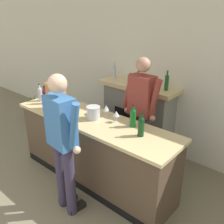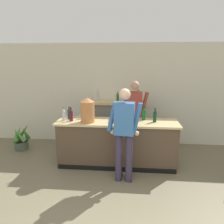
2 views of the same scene
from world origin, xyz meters
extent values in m
cube|color=beige|center=(0.00, 3.94, 1.38)|extent=(12.00, 0.07, 2.75)
cube|color=#4E3D2C|center=(-0.18, 2.48, 0.48)|extent=(2.55, 0.64, 0.97)
cube|color=#D2BA80|center=(-0.18, 2.48, 0.99)|extent=(2.62, 0.71, 0.04)
cube|color=black|center=(-0.18, 2.16, 0.05)|extent=(2.50, 0.01, 0.10)
cube|color=gray|center=(-0.23, 3.69, 0.58)|extent=(1.26, 0.44, 1.17)
cube|color=black|center=(-0.23, 3.45, 0.43)|extent=(0.69, 0.02, 0.75)
cube|color=#D2BA80|center=(-0.23, 3.67, 1.20)|extent=(1.42, 0.52, 0.07)
cylinder|color=#B0B6B5|center=(-0.78, 3.67, 1.35)|extent=(0.07, 0.07, 0.23)
cylinder|color=#B0B6B5|center=(-0.78, 3.67, 1.50)|extent=(0.03, 0.03, 0.08)
cylinder|color=#205321|center=(-0.25, 3.67, 1.33)|extent=(0.07, 0.07, 0.19)
cylinder|color=#205321|center=(-0.25, 3.67, 1.46)|extent=(0.03, 0.03, 0.06)
cylinder|color=#1C5124|center=(0.29, 3.67, 1.36)|extent=(0.06, 0.06, 0.23)
cylinder|color=#1C5124|center=(0.29, 3.67, 1.51)|extent=(0.03, 0.03, 0.08)
cylinder|color=#445140|center=(-2.75, 3.12, 0.11)|extent=(0.35, 0.35, 0.22)
cylinder|color=#332319|center=(-2.75, 3.12, 0.21)|extent=(0.31, 0.31, 0.02)
cone|color=#42832A|center=(-2.61, 3.12, 0.44)|extent=(0.13, 0.36, 0.43)
cone|color=#4E7A2B|center=(-2.73, 3.26, 0.45)|extent=(0.40, 0.17, 0.45)
cone|color=#3E8C30|center=(-2.84, 3.18, 0.43)|extent=(0.25, 0.28, 0.39)
cone|color=#407E2A|center=(-2.85, 3.07, 0.40)|extent=(0.26, 0.36, 0.35)
cone|color=#4B8F3E|center=(-2.71, 3.02, 0.41)|extent=(0.32, 0.22, 0.36)
cylinder|color=#352D44|center=(0.10, 1.80, 0.48)|extent=(0.13, 0.13, 0.95)
cube|color=black|center=(0.11, 1.87, 0.04)|extent=(0.13, 0.25, 0.07)
cylinder|color=#352D44|center=(-0.10, 1.82, 0.48)|extent=(0.13, 0.13, 0.95)
cube|color=black|center=(-0.09, 1.89, 0.04)|extent=(0.13, 0.25, 0.07)
cube|color=#3566A1|center=(0.00, 1.81, 1.25)|extent=(0.38, 0.26, 0.60)
cylinder|color=#3566A1|center=(0.23, 1.80, 1.27)|extent=(0.20, 0.08, 0.57)
sphere|color=#DCAF90|center=(0.23, 1.82, 0.97)|extent=(0.09, 0.09, 0.09)
cylinder|color=#3566A1|center=(-0.23, 1.86, 1.27)|extent=(0.20, 0.08, 0.57)
sphere|color=#DCAF90|center=(-0.23, 1.88, 0.97)|extent=(0.09, 0.09, 0.09)
sphere|color=#DCAF90|center=(0.00, 1.81, 1.70)|extent=(0.21, 0.21, 0.21)
cylinder|color=#4A453A|center=(0.10, 3.13, 0.48)|extent=(0.13, 0.13, 0.97)
cube|color=black|center=(0.09, 3.06, 0.04)|extent=(0.11, 0.24, 0.07)
cylinder|color=#4A453A|center=(0.30, 3.13, 0.48)|extent=(0.13, 0.13, 0.97)
cube|color=black|center=(0.29, 3.06, 0.04)|extent=(0.11, 0.24, 0.07)
cube|color=brown|center=(0.20, 3.13, 1.27)|extent=(0.37, 0.23, 0.60)
cylinder|color=brown|center=(-0.04, 3.12, 1.28)|extent=(0.20, 0.08, 0.57)
sphere|color=tan|center=(-0.04, 3.10, 0.98)|extent=(0.09, 0.09, 0.09)
cylinder|color=brown|center=(0.42, 3.10, 1.28)|extent=(0.20, 0.08, 0.57)
sphere|color=tan|center=(0.42, 3.08, 0.98)|extent=(0.09, 0.09, 0.09)
sphere|color=tan|center=(0.20, 3.13, 1.71)|extent=(0.21, 0.21, 0.21)
cylinder|color=#B6743E|center=(-0.80, 2.36, 1.23)|extent=(0.30, 0.30, 0.44)
cone|color=#B6743E|center=(-0.80, 2.36, 1.49)|extent=(0.30, 0.30, 0.09)
cylinder|color=#B29333|center=(-0.80, 2.19, 1.08)|extent=(0.02, 0.04, 0.02)
cylinder|color=silver|center=(-0.16, 2.49, 1.10)|extent=(0.18, 0.18, 0.17)
cylinder|color=silver|center=(-0.16, 2.49, 1.19)|extent=(0.19, 0.19, 0.01)
cylinder|color=#10571C|center=(0.39, 2.65, 1.11)|extent=(0.08, 0.08, 0.21)
sphere|color=#10571C|center=(0.39, 2.65, 1.22)|extent=(0.07, 0.07, 0.07)
cylinder|color=#10571C|center=(0.39, 2.65, 1.26)|extent=(0.03, 0.03, 0.08)
cylinder|color=black|center=(0.39, 2.65, 1.30)|extent=(0.03, 0.03, 0.01)
cylinder|color=#0F3618|center=(0.62, 2.51, 1.12)|extent=(0.08, 0.08, 0.21)
sphere|color=#0F3618|center=(0.62, 2.51, 1.22)|extent=(0.07, 0.07, 0.07)
cylinder|color=#0F3618|center=(0.62, 2.51, 1.26)|extent=(0.03, 0.03, 0.08)
cylinder|color=black|center=(0.62, 2.51, 1.31)|extent=(0.03, 0.03, 0.01)
cylinder|color=#14382A|center=(-1.25, 2.56, 1.11)|extent=(0.07, 0.07, 0.19)
sphere|color=#14382A|center=(-1.25, 2.56, 1.20)|extent=(0.07, 0.07, 0.07)
cylinder|color=#14382A|center=(-1.25, 2.56, 1.24)|extent=(0.03, 0.03, 0.08)
cylinder|color=black|center=(-1.25, 2.56, 1.29)|extent=(0.03, 0.03, 0.01)
cylinder|color=#4D1626|center=(-1.17, 2.41, 1.11)|extent=(0.08, 0.08, 0.21)
sphere|color=#4D1626|center=(-1.17, 2.41, 1.22)|extent=(0.07, 0.07, 0.07)
cylinder|color=#4D1626|center=(-1.17, 2.41, 1.26)|extent=(0.03, 0.03, 0.08)
cylinder|color=black|center=(-1.17, 2.41, 1.30)|extent=(0.03, 0.03, 0.01)
cylinder|color=#B4B7C2|center=(-1.34, 2.44, 1.11)|extent=(0.07, 0.07, 0.20)
sphere|color=#B4B7C2|center=(-1.34, 2.44, 1.21)|extent=(0.07, 0.07, 0.07)
cylinder|color=#B4B7C2|center=(-1.34, 2.44, 1.25)|extent=(0.03, 0.03, 0.08)
cylinder|color=black|center=(-1.34, 2.44, 1.30)|extent=(0.03, 0.03, 0.01)
cylinder|color=silver|center=(0.15, 2.61, 1.01)|extent=(0.06, 0.06, 0.01)
cylinder|color=silver|center=(0.15, 2.61, 1.06)|extent=(0.01, 0.01, 0.08)
cone|color=silver|center=(0.15, 2.61, 1.14)|extent=(0.08, 0.08, 0.07)
cylinder|color=silver|center=(-1.00, 2.59, 1.01)|extent=(0.07, 0.07, 0.01)
cylinder|color=silver|center=(-1.00, 2.59, 1.05)|extent=(0.01, 0.01, 0.07)
cone|color=silver|center=(-1.00, 2.59, 1.13)|extent=(0.08, 0.08, 0.08)
cylinder|color=silver|center=(-0.09, 2.68, 1.01)|extent=(0.06, 0.06, 0.01)
cylinder|color=silver|center=(-0.09, 2.68, 1.06)|extent=(0.01, 0.01, 0.08)
cone|color=silver|center=(-0.09, 2.68, 1.14)|extent=(0.09, 0.09, 0.09)
camera|label=1|loc=(2.10, 0.26, 2.44)|focal=40.00mm
camera|label=2|loc=(0.13, -2.04, 2.27)|focal=35.00mm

